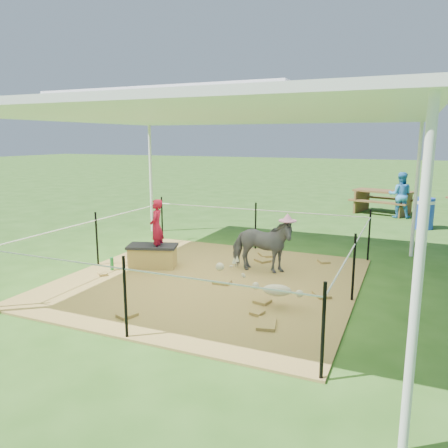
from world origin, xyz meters
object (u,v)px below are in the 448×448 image
at_px(straw_bale, 153,257).
at_px(picnic_table_near, 383,202).
at_px(trash_barrel, 423,213).
at_px(woman, 156,221).
at_px(green_bottle, 112,264).
at_px(foal, 277,288).
at_px(distant_person, 400,195).
at_px(pony, 261,246).

relative_size(straw_bale, picnic_table_near, 0.47).
bearing_deg(trash_barrel, woman, -127.16).
height_order(green_bottle, picnic_table_near, picnic_table_near).
distance_m(foal, distant_person, 8.28).
distance_m(straw_bale, trash_barrel, 7.32).
height_order(foal, picnic_table_near, picnic_table_near).
xyz_separation_m(trash_barrel, picnic_table_near, (-1.11, 2.04, -0.04)).
relative_size(woman, trash_barrel, 1.21).
height_order(woman, green_bottle, woman).
bearing_deg(woman, straw_bale, -108.42).
bearing_deg(green_bottle, pony, 21.13).
bearing_deg(distant_person, picnic_table_near, -52.22).
relative_size(green_bottle, pony, 0.20).
bearing_deg(pony, distant_person, -20.01).
xyz_separation_m(picnic_table_near, distant_person, (0.49, -0.60, 0.31)).
distance_m(woman, distant_person, 8.15).
height_order(woman, picnic_table_near, woman).
bearing_deg(woman, trash_barrel, 124.42).
distance_m(foal, trash_barrel, 7.00).
distance_m(woman, picnic_table_near, 8.50).
distance_m(foal, picnic_table_near, 8.82).
distance_m(woman, foal, 2.72).
bearing_deg(straw_bale, picnic_table_near, 66.67).
bearing_deg(woman, green_bottle, -73.73).
distance_m(straw_bale, green_bottle, 0.71).
height_order(pony, foal, pony).
distance_m(pony, picnic_table_near, 7.49).
height_order(straw_bale, woman, woman).
height_order(woman, trash_barrel, woman).
height_order(foal, trash_barrel, trash_barrel).
distance_m(pony, trash_barrel, 5.91).
height_order(foal, distant_person, distant_person).
bearing_deg(straw_bale, distant_person, 61.83).
relative_size(pony, distant_person, 0.82).
xyz_separation_m(straw_bale, distant_person, (3.87, 7.22, 0.46)).
height_order(woman, pony, woman).
bearing_deg(green_bottle, straw_bale, 39.29).
bearing_deg(pony, woman, 101.81).
distance_m(straw_bale, picnic_table_near, 8.52).
height_order(green_bottle, trash_barrel, trash_barrel).
bearing_deg(pony, green_bottle, 107.59).
relative_size(straw_bale, pony, 0.73).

